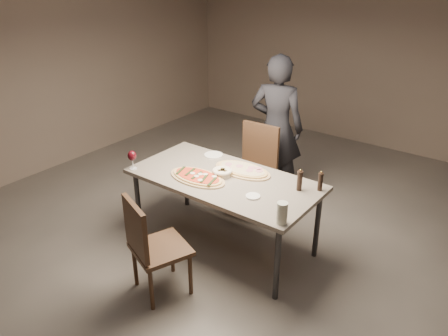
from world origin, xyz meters
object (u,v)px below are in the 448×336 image
Objects in this scene: carafe at (282,213)px; diner at (276,128)px; bread_basket at (222,172)px; pepper_mill_left at (300,180)px; zucchini_pizza at (198,177)px; dining_table at (224,183)px; chair_far at (255,164)px; chair_near at (150,243)px; ham_pizza at (243,170)px.

diner is at bearing 121.98° from carafe.
pepper_mill_left is at bearing 14.23° from bread_basket.
diner is (0.03, 1.39, 0.08)m from zucchini_pizza.
dining_table is 9.98× the size of carafe.
zucchini_pizza is 0.35× the size of diner.
zucchini_pizza is 0.98m from chair_far.
dining_table is 0.92m from carafe.
carafe is at bearing 106.85° from diner.
carafe is (0.83, -0.36, 0.15)m from dining_table.
chair_near is at bearing -65.84° from zucchini_pizza.
bread_basket is at bearing -112.55° from ham_pizza.
chair_far is (-0.17, 0.79, -0.14)m from dining_table.
dining_table is at bearing 82.34° from diner.
chair_far reaches higher than zucchini_pizza.
zucchini_pizza is (-0.19, -0.16, 0.07)m from dining_table.
bread_basket is at bearing 64.50° from zucchini_pizza.
ham_pizza is at bearing 178.51° from pepper_mill_left.
bread_basket is 1.05× the size of carafe.
pepper_mill_left is at bearing 36.91° from zucchini_pizza.
dining_table is 1.82× the size of chair_far.
carafe is (1.02, -0.20, 0.07)m from zucchini_pizza.
chair_far is (-1.00, 1.15, -0.29)m from carafe.
zucchini_pizza is at bearing -129.56° from bread_basket.
dining_table is at bearing -31.23° from bread_basket.
pepper_mill_left is at bearing 16.55° from dining_table.
carafe is 1.10m from chair_near.
pepper_mill_left reaches higher than ham_pizza.
carafe reaches higher than ham_pizza.
chair_near is at bearing -90.88° from bread_basket.
ham_pizza is 0.22m from bread_basket.
diner is (-0.16, 1.23, 0.16)m from dining_table.
bread_basket is 0.74m from pepper_mill_left.
dining_table is 1.06× the size of diner.
dining_table is 0.96m from chair_near.
ham_pizza is 0.61× the size of chair_far.
zucchini_pizza reaches higher than dining_table.
chair_far reaches higher than bread_basket.
ham_pizza is 1.03m from diner.
carafe is (0.77, -0.58, 0.07)m from ham_pizza.
zucchini_pizza is 0.46m from ham_pizza.
diner reaches higher than dining_table.
chair_far reaches higher than ham_pizza.
zucchini_pizza is 3.32× the size of carafe.
chair_far reaches higher than carafe.
bread_basket is at bearing 110.44° from chair_near.
carafe is at bearing -23.51° from dining_table.
ham_pizza is at bearing 108.70° from chair_far.
bread_basket reaches higher than dining_table.
diner is at bearing 129.49° from pepper_mill_left.
dining_table is at bearing -163.45° from pepper_mill_left.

